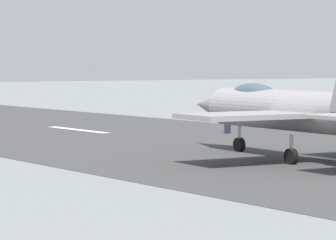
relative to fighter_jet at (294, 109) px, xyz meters
name	(u,v)px	position (x,y,z in m)	size (l,w,h in m)	color
ground_plane	(335,160)	(-1.29, -1.54, -2.48)	(400.00, 400.00, 0.00)	slate
runway_strip	(335,160)	(-1.31, -1.54, -2.47)	(240.00, 26.00, 0.02)	#3C3C3C
fighter_jet	(294,109)	(0.00, 0.00, 0.00)	(17.33, 13.43, 5.68)	gray
crew_person	(228,122)	(15.50, -8.07, -1.68)	(0.49, 0.57, 1.60)	#1E2338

